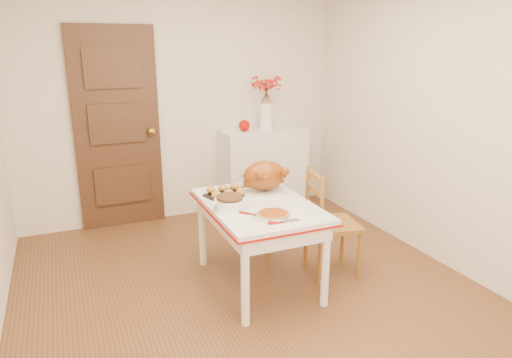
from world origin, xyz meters
name	(u,v)px	position (x,y,z in m)	size (l,w,h in m)	color
floor	(256,298)	(0.00, 0.00, 0.00)	(3.50, 4.00, 0.00)	#543019
wall_back	(183,104)	(0.00, 2.00, 1.25)	(3.50, 0.00, 2.50)	beige
wall_right	(449,121)	(1.75, 0.00, 1.25)	(0.00, 4.00, 2.50)	beige
door_back	(117,130)	(-0.70, 1.97, 1.03)	(0.85, 0.06, 2.06)	#3C2114
sideboard	(263,171)	(0.86, 1.78, 0.47)	(0.95, 0.42, 0.95)	white
kitchen_table	(258,244)	(0.11, 0.21, 0.34)	(0.79, 1.15, 0.69)	silver
chair_oak	(333,222)	(0.76, 0.14, 0.45)	(0.40, 0.40, 0.90)	#A06725
berry_vase	(266,102)	(0.89, 1.78, 1.26)	(0.32, 0.32, 0.61)	white
apple	(244,126)	(0.62, 1.78, 1.01)	(0.12, 0.12, 0.12)	#9A0704
turkey_platter	(265,177)	(0.26, 0.43, 0.82)	(0.42, 0.33, 0.27)	#7C2C05
pumpkin_pie	(273,214)	(0.08, -0.12, 0.71)	(0.24, 0.24, 0.05)	#86370B
stuffing_dish	(230,201)	(-0.14, 0.18, 0.75)	(0.30, 0.23, 0.12)	brown
rolls_tray	(226,192)	(-0.07, 0.47, 0.73)	(0.29, 0.23, 0.08)	#B88736
pie_server	(284,222)	(0.11, -0.23, 0.69)	(0.23, 0.07, 0.01)	silver
carving_knife	(254,215)	(-0.03, -0.02, 0.69)	(0.25, 0.06, 0.01)	silver
drinking_glass	(244,181)	(0.16, 0.65, 0.74)	(0.06, 0.06, 0.10)	white
shaker_pair	(267,178)	(0.39, 0.67, 0.74)	(0.10, 0.04, 0.10)	white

